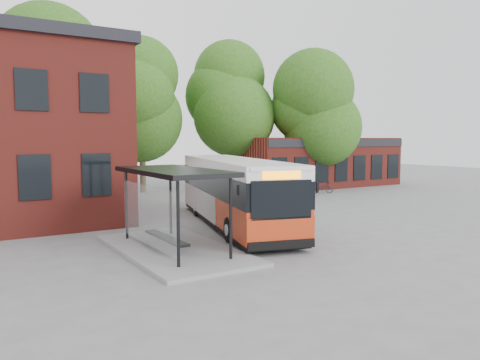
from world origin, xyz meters
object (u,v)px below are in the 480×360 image
bicycle_2 (279,191)px  bicycle_5 (294,186)px  bicycle_4 (285,189)px  bicycle_7 (308,185)px  bicycle_3 (303,188)px  bus_shelter (174,210)px  bicycle_6 (322,187)px  city_bus (234,192)px  bicycle_0 (260,191)px

bicycle_2 → bicycle_5: (2.26, 1.20, 0.12)m
bicycle_4 → bicycle_7: bearing=-84.8°
bicycle_3 → bicycle_5: size_ratio=0.93×
bus_shelter → bicycle_2: bearing=40.0°
bicycle_2 → bus_shelter: bearing=137.3°
bicycle_2 → bicycle_4: bicycle_2 is taller
bus_shelter → bicycle_7: size_ratio=4.21×
bicycle_2 → bicycle_3: (2.09, 0.03, 0.08)m
bicycle_5 → bicycle_7: bicycle_5 is taller
bicycle_3 → bicycle_6: bicycle_3 is taller
city_bus → bicycle_3: city_bus is taller
bicycle_2 → bicycle_6: size_ratio=1.01×
bus_shelter → bicycle_7: (15.96, 11.79, -0.95)m
bicycle_7 → bicycle_2: bearing=128.8°
bicycle_7 → city_bus: bearing=142.3°
bus_shelter → bicycle_6: bearing=32.8°
bicycle_3 → bicycle_5: bearing=13.6°
city_bus → bicycle_0: (6.62, 7.57, -1.06)m
city_bus → bicycle_7: 14.58m
city_bus → bicycle_4: size_ratio=7.53×
bus_shelter → bicycle_7: bearing=36.5°
bus_shelter → city_bus: size_ratio=0.59×
city_bus → bicycle_3: 12.19m
bicycle_6 → bicycle_7: (-0.21, 1.37, 0.07)m
bicycle_2 → bicycle_3: size_ratio=0.97×
city_bus → bicycle_7: bearing=52.1°
bicycle_5 → bicycle_6: size_ratio=1.12×
bicycle_0 → bicycle_7: 5.16m
bicycle_5 → bicycle_6: bicycle_5 is taller
bicycle_4 → bicycle_6: (2.66, -0.92, 0.02)m
city_bus → bicycle_3: (9.88, 7.06, -0.98)m
bicycle_3 → bicycle_6: bearing=-60.8°
bicycle_7 → bicycle_6: bearing=-155.6°
bicycle_5 → bicycle_7: bearing=-59.0°
bicycle_3 → bicycle_7: (1.78, 1.63, -0.02)m
city_bus → bicycle_2: city_bus is taller
bicycle_0 → bicycle_2: bicycle_0 is taller
bus_shelter → bicycle_3: (14.18, 10.16, -0.93)m
bicycle_0 → bus_shelter: bearing=154.3°
bicycle_0 → bicycle_5: (3.43, 0.67, 0.11)m
bicycle_6 → bicycle_5: bearing=83.1°
bus_shelter → bicycle_3: size_ratio=4.06×
bicycle_0 → bicycle_7: bicycle_7 is taller
bicycle_0 → bicycle_7: (5.04, 1.13, 0.05)m
bicycle_0 → bicycle_5: bearing=-59.0°
bicycle_3 → bicycle_7: size_ratio=1.04×
bus_shelter → bicycle_2: (12.09, 10.13, -1.01)m
city_bus → bus_shelter: bearing=-128.9°
city_bus → bicycle_6: size_ratio=7.16×
bicycle_0 → bicycle_7: bearing=-57.4°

